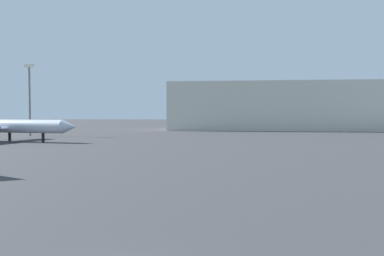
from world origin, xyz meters
The scene contains 3 objects.
airplane_distant centered at (-41.72, 61.86, 3.06)m, with size 30.00×19.60×8.57m.
light_mast_left centered at (-47.70, 81.07, 10.05)m, with size 2.40×0.50×17.62m.
terminal_building centered at (16.11, 122.03, 7.71)m, with size 70.84×21.31×15.41m, color beige.
Camera 1 is at (4.38, -12.62, 5.85)m, focal length 37.84 mm.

